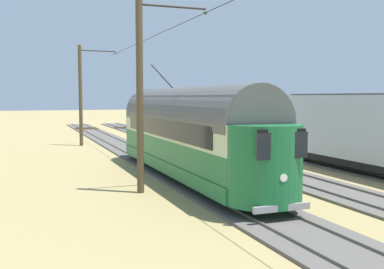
% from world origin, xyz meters
% --- Properties ---
extents(ground_plane, '(220.00, 220.00, 0.00)m').
position_xyz_m(ground_plane, '(0.00, 0.00, 0.00)').
color(ground_plane, '#9E8956').
extents(track_streetcar_siding, '(2.80, 80.00, 0.18)m').
position_xyz_m(track_streetcar_siding, '(-4.63, -0.31, 0.05)').
color(track_streetcar_siding, '#56514C').
rests_on(track_streetcar_siding, ground).
extents(track_adjacent_siding, '(2.80, 80.00, 0.18)m').
position_xyz_m(track_adjacent_siding, '(0.00, -0.31, 0.05)').
color(track_adjacent_siding, '#56514C').
rests_on(track_adjacent_siding, ground).
extents(track_third_siding, '(2.80, 80.00, 0.18)m').
position_xyz_m(track_third_siding, '(4.63, -0.31, 0.05)').
color(track_third_siding, '#56514C').
rests_on(track_third_siding, ground).
extents(vintage_streetcar, '(2.65, 16.66, 5.56)m').
position_xyz_m(vintage_streetcar, '(4.63, 3.78, 2.26)').
color(vintage_streetcar, '#196033').
rests_on(vintage_streetcar, ground).
extents(boxcar_adjacent, '(2.96, 12.58, 3.85)m').
position_xyz_m(boxcar_adjacent, '(-4.63, 4.35, 2.16)').
color(boxcar_adjacent, silver).
rests_on(boxcar_adjacent, ground).
extents(catenary_pole_foreground, '(3.03, 0.28, 7.85)m').
position_xyz_m(catenary_pole_foreground, '(7.36, -12.79, 4.10)').
color(catenary_pole_foreground, '#4C3D28').
rests_on(catenary_pole_foreground, ground).
extents(catenary_pole_mid_near, '(3.03, 0.28, 7.85)m').
position_xyz_m(catenary_pole_mid_near, '(7.36, 5.99, 4.10)').
color(catenary_pole_mid_near, '#4C3D28').
rests_on(catenary_pole_mid_near, ground).
extents(overhead_wire_run, '(2.82, 41.57, 0.18)m').
position_xyz_m(overhead_wire_run, '(4.69, 5.21, 7.31)').
color(overhead_wire_run, black).
rests_on(overhead_wire_run, ground).
extents(switch_stand, '(0.50, 0.30, 1.24)m').
position_xyz_m(switch_stand, '(-5.86, -11.80, 0.70)').
color(switch_stand, black).
rests_on(switch_stand, ground).
extents(track_end_bumper, '(1.80, 0.60, 0.80)m').
position_xyz_m(track_end_bumper, '(0.00, -9.20, 0.40)').
color(track_end_bumper, '#B2A519').
rests_on(track_end_bumper, ground).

